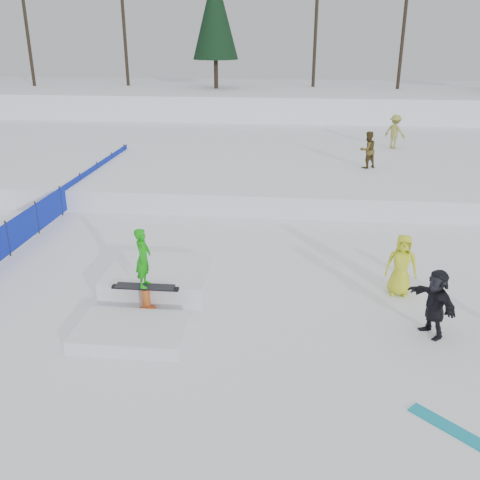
# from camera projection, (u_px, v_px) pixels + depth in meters

# --- Properties ---
(ground) EXTENTS (120.00, 120.00, 0.00)m
(ground) POSITION_uv_depth(u_px,v_px,m) (211.00, 312.00, 12.77)
(ground) COLOR white
(snow_berm) EXTENTS (60.00, 14.00, 2.40)m
(snow_berm) POSITION_uv_depth(u_px,v_px,m) (272.00, 104.00, 40.12)
(snow_berm) COLOR white
(snow_berm) RESTS_ON ground
(snow_midrise) EXTENTS (50.00, 18.00, 0.80)m
(snow_midrise) POSITION_uv_depth(u_px,v_px,m) (259.00, 154.00, 27.44)
(snow_midrise) COLOR white
(snow_midrise) RESTS_ON ground
(safety_fence) EXTENTS (0.05, 16.00, 1.10)m
(safety_fence) POSITION_uv_depth(u_px,v_px,m) (61.00, 201.00, 19.31)
(safety_fence) COLOR #0D20A4
(safety_fence) RESTS_ON ground
(treeline) EXTENTS (40.24, 4.22, 10.50)m
(treeline) POSITION_uv_depth(u_px,v_px,m) (365.00, 12.00, 35.65)
(treeline) COLOR black
(treeline) RESTS_ON snow_berm
(walker_olive) EXTENTS (0.95, 0.90, 1.56)m
(walker_olive) POSITION_uv_depth(u_px,v_px,m) (368.00, 150.00, 22.63)
(walker_olive) COLOR #4B3C18
(walker_olive) RESTS_ON snow_midrise
(walker_ygreen) EXTENTS (1.22, 1.15, 1.66)m
(walker_ygreen) POSITION_uv_depth(u_px,v_px,m) (395.00, 132.00, 26.41)
(walker_ygreen) COLOR olive
(walker_ygreen) RESTS_ON snow_midrise
(spectator_yellow) EXTENTS (0.83, 0.58, 1.60)m
(spectator_yellow) POSITION_uv_depth(u_px,v_px,m) (401.00, 265.00, 13.40)
(spectator_yellow) COLOR #C8D423
(spectator_yellow) RESTS_ON ground
(spectator_dark) EXTENTS (1.06, 1.50, 1.56)m
(spectator_dark) POSITION_uv_depth(u_px,v_px,m) (435.00, 303.00, 11.57)
(spectator_dark) COLOR black
(spectator_dark) RESTS_ON ground
(loose_board_teal) EXTENTS (1.21, 1.16, 0.03)m
(loose_board_teal) POSITION_uv_depth(u_px,v_px,m) (448.00, 427.00, 9.05)
(loose_board_teal) COLOR teal
(loose_board_teal) RESTS_ON ground
(jib_rail_feature) EXTENTS (2.60, 4.40, 2.11)m
(jib_rail_feature) POSITION_uv_depth(u_px,v_px,m) (152.00, 289.00, 13.24)
(jib_rail_feature) COLOR white
(jib_rail_feature) RESTS_ON ground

